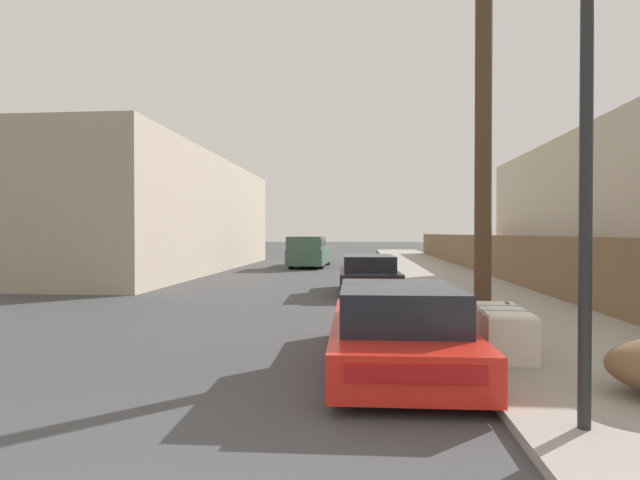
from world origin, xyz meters
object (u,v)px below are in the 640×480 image
at_px(car_parked_mid, 368,275).
at_px(pickup_truck, 309,252).
at_px(parked_sports_car_red, 397,329).
at_px(discarded_fridge, 502,330).
at_px(utility_pole, 484,100).
at_px(street_lamp, 586,144).

distance_m(car_parked_mid, pickup_truck, 12.69).
bearing_deg(parked_sports_car_red, discarded_fridge, 17.30).
height_order(parked_sports_car_red, pickup_truck, pickup_truck).
distance_m(parked_sports_car_red, utility_pole, 4.88).
height_order(discarded_fridge, street_lamp, street_lamp).
bearing_deg(pickup_truck, discarded_fridge, 105.90).
xyz_separation_m(discarded_fridge, parked_sports_car_red, (-1.65, -0.56, 0.10)).
bearing_deg(pickup_truck, utility_pole, 107.44).
distance_m(discarded_fridge, pickup_truck, 21.40).
bearing_deg(parked_sports_car_red, street_lamp, -58.33).
xyz_separation_m(parked_sports_car_red, utility_pole, (1.76, 2.28, 3.93)).
height_order(discarded_fridge, car_parked_mid, car_parked_mid).
distance_m(utility_pole, street_lamp, 5.04).
relative_size(discarded_fridge, utility_pole, 0.20).
xyz_separation_m(pickup_truck, street_lamp, (5.24, -23.76, 1.94)).
xyz_separation_m(pickup_truck, utility_pole, (5.40, -19.01, 3.61)).
bearing_deg(car_parked_mid, street_lamp, -83.09).
distance_m(parked_sports_car_red, street_lamp, 3.72).
bearing_deg(discarded_fridge, pickup_truck, 107.70).
bearing_deg(car_parked_mid, pickup_truck, 102.38).
bearing_deg(discarded_fridge, parked_sports_car_red, -158.02).
height_order(car_parked_mid, pickup_truck, pickup_truck).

